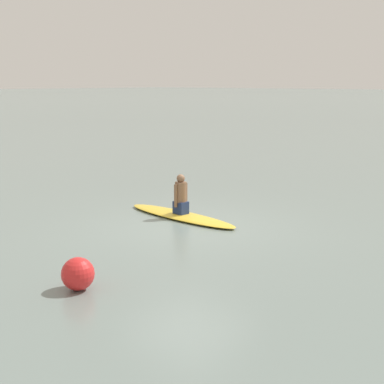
# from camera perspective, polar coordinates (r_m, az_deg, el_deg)

# --- Properties ---
(ground_plane) EXTENTS (400.00, 400.00, 0.00)m
(ground_plane) POSITION_cam_1_polar(r_m,az_deg,el_deg) (12.48, -0.34, -3.47)
(ground_plane) COLOR slate
(surfboard) EXTENTS (3.36, 0.92, 0.10)m
(surfboard) POSITION_cam_1_polar(r_m,az_deg,el_deg) (13.28, -1.12, -2.36)
(surfboard) COLOR gold
(surfboard) RESTS_ON ground
(person_paddler) EXTENTS (0.32, 0.40, 0.92)m
(person_paddler) POSITION_cam_1_polar(r_m,az_deg,el_deg) (13.18, -1.13, -0.39)
(person_paddler) COLOR navy
(person_paddler) RESTS_ON surfboard
(buoy_marker) EXTENTS (0.51, 0.51, 0.51)m
(buoy_marker) POSITION_cam_1_polar(r_m,az_deg,el_deg) (8.89, -11.31, -8.01)
(buoy_marker) COLOR red
(buoy_marker) RESTS_ON ground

